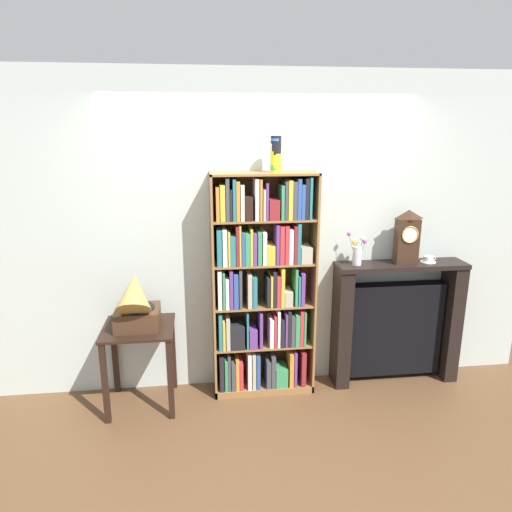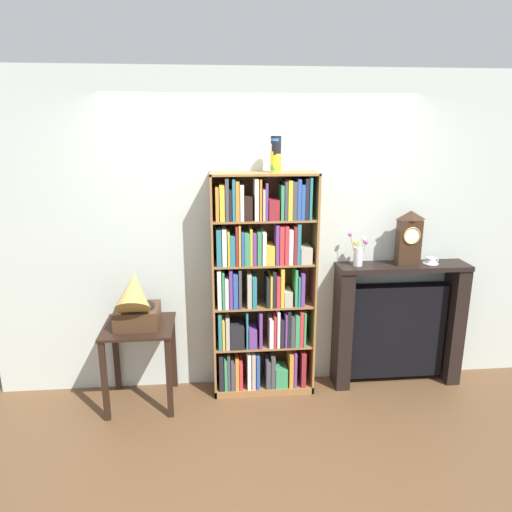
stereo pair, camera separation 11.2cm
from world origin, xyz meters
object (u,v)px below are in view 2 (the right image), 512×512
fireplace_mantel (397,325)px  teacup_with_saucer (431,261)px  gramophone (136,302)px  bookshelf (262,290)px  mantel_clock (409,238)px  side_table_left (140,344)px  flower_vase (358,253)px  cup_stack (276,154)px

fireplace_mantel → teacup_with_saucer: bearing=-5.6°
gramophone → bookshelf: bearing=9.1°
gramophone → mantel_clock: mantel_clock is taller
gramophone → side_table_left: bearing=90.0°
gramophone → fireplace_mantel: 2.27m
side_table_left → fireplace_mantel: size_ratio=0.62×
side_table_left → flower_vase: size_ratio=2.49×
teacup_with_saucer → cup_stack: bearing=-178.6°
mantel_clock → fireplace_mantel: bearing=137.3°
bookshelf → mantel_clock: size_ratio=4.10×
side_table_left → gramophone: (-0.00, -0.05, 0.38)m
fireplace_mantel → mantel_clock: 0.80m
gramophone → flower_vase: (1.83, 0.18, 0.31)m
side_table_left → bookshelf: bearing=6.2°
bookshelf → side_table_left: size_ratio=2.73×
mantel_clock → side_table_left: bearing=-176.8°
bookshelf → fireplace_mantel: bearing=1.9°
mantel_clock → teacup_with_saucer: 0.30m
side_table_left → fireplace_mantel: bearing=3.9°
gramophone → mantel_clock: (2.26, 0.18, 0.43)m
fireplace_mantel → flower_vase: bearing=-176.9°
cup_stack → side_table_left: (-1.12, -0.10, -1.51)m
teacup_with_saucer → gramophone: bearing=-175.8°
fireplace_mantel → cup_stack: bearing=-177.1°
bookshelf → teacup_with_saucer: (1.45, 0.02, 0.21)m
mantel_clock → bookshelf: bearing=-179.3°
fireplace_mantel → mantel_clock: mantel_clock is taller
bookshelf → teacup_with_saucer: bearing=0.7°
cup_stack → mantel_clock: cup_stack is taller
mantel_clock → teacup_with_saucer: bearing=0.6°
cup_stack → teacup_with_saucer: cup_stack is taller
cup_stack → flower_vase: bearing=2.7°
cup_stack → side_table_left: size_ratio=0.40×
gramophone → fireplace_mantel: size_ratio=0.47×
bookshelf → flower_vase: bearing=1.3°
fireplace_mantel → bookshelf: bearing=-178.1°
fireplace_mantel → teacup_with_saucer: size_ratio=8.36×
bookshelf → gramophone: 1.03m
bookshelf → cup_stack: bearing=-8.6°
mantel_clock → teacup_with_saucer: size_ratio=3.42×
bookshelf → fireplace_mantel: bookshelf is taller
cup_stack → teacup_with_saucer: size_ratio=2.06×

